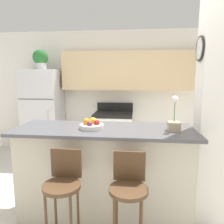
% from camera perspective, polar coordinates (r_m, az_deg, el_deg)
% --- Properties ---
extents(ground_plane, '(14.00, 14.00, 0.00)m').
position_cam_1_polar(ground_plane, '(2.90, -1.89, -24.99)').
color(ground_plane, beige).
extents(wall_back, '(5.60, 0.38, 2.55)m').
position_cam_1_polar(wall_back, '(4.54, 3.36, 7.46)').
color(wall_back, white).
rests_on(wall_back, ground_plane).
extents(pillar_right, '(0.38, 0.32, 2.55)m').
position_cam_1_polar(pillar_right, '(2.54, 25.28, 0.41)').
color(pillar_right, white).
rests_on(pillar_right, ground_plane).
extents(counter_bar, '(2.02, 0.73, 1.06)m').
position_cam_1_polar(counter_bar, '(2.63, -1.95, -15.38)').
color(counter_bar, beige).
rests_on(counter_bar, ground_plane).
extents(refrigerator, '(0.73, 0.64, 1.76)m').
position_cam_1_polar(refrigerator, '(4.72, -17.50, -0.20)').
color(refrigerator, silver).
rests_on(refrigerator, ground_plane).
extents(stove_range, '(0.75, 0.66, 1.07)m').
position_cam_1_polar(stove_range, '(4.43, 0.38, -5.91)').
color(stove_range, white).
rests_on(stove_range, ground_plane).
extents(bar_stool_left, '(0.34, 0.34, 0.96)m').
position_cam_1_polar(bar_stool_left, '(2.15, -12.64, -18.52)').
color(bar_stool_left, '#4C331E').
rests_on(bar_stool_left, ground_plane).
extents(bar_stool_right, '(0.34, 0.34, 0.96)m').
position_cam_1_polar(bar_stool_right, '(2.05, 4.36, -19.78)').
color(bar_stool_right, '#4C331E').
rests_on(bar_stool_right, ground_plane).
extents(potted_plant_on_fridge, '(0.30, 0.30, 0.39)m').
position_cam_1_polar(potted_plant_on_fridge, '(4.67, -18.19, 13.07)').
color(potted_plant_on_fridge, silver).
rests_on(potted_plant_on_fridge, refrigerator).
extents(orchid_vase, '(0.13, 0.13, 0.38)m').
position_cam_1_polar(orchid_vase, '(2.40, 15.91, -2.41)').
color(orchid_vase, tan).
rests_on(orchid_vase, counter_bar).
extents(fruit_bowl, '(0.26, 0.26, 0.12)m').
position_cam_1_polar(fruit_bowl, '(2.43, -5.36, -3.43)').
color(fruit_bowl, silver).
rests_on(fruit_bowl, counter_bar).
extents(trash_bin, '(0.28, 0.28, 0.38)m').
position_cam_1_polar(trash_bin, '(4.49, -11.22, -9.49)').
color(trash_bin, '#59595B').
rests_on(trash_bin, ground_plane).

